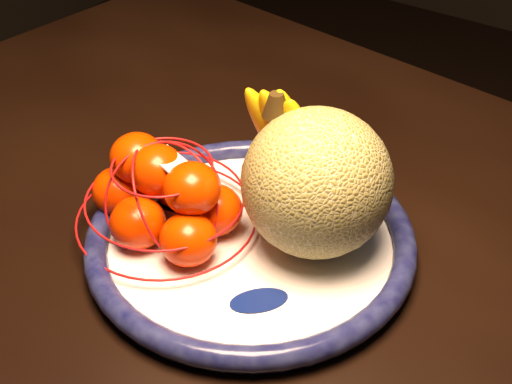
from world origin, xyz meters
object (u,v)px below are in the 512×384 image
Objects in this scene: fruit_bowl at (250,240)px; cantaloupe at (317,183)px; dining_table at (340,333)px; mandarin_bag at (165,196)px; banana_bunch at (291,138)px.

fruit_bowl is 0.10m from cantaloupe.
cantaloupe is (0.05, 0.04, 0.07)m from fruit_bowl.
cantaloupe is (-0.05, 0.02, 0.17)m from dining_table.
dining_table is 6.48× the size of mandarin_bag.
fruit_bowl is at bearing -87.48° from banana_bunch.
banana_bunch reaches higher than mandarin_bag.
cantaloupe is at bearing -36.42° from banana_bunch.
banana_bunch is (-0.11, 0.06, 0.17)m from dining_table.
cantaloupe is at bearing 34.64° from fruit_bowl.
fruit_bowl is 0.11m from banana_bunch.
dining_table is 0.17m from cantaloupe.
mandarin_bag is at bearing -153.50° from cantaloupe.
cantaloupe is at bearing 164.89° from dining_table.
fruit_bowl reaches higher than dining_table.
banana_bunch reaches higher than fruit_bowl.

